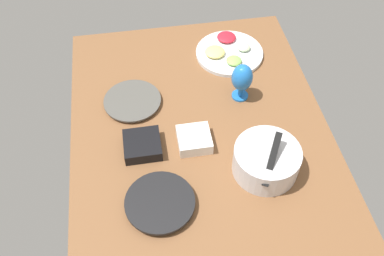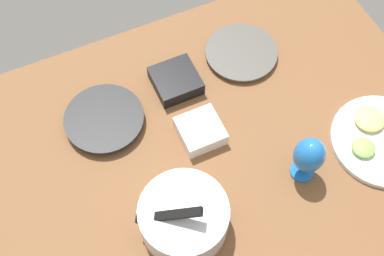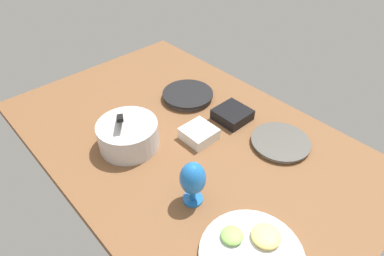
{
  "view_description": "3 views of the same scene",
  "coord_description": "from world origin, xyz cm",
  "px_view_note": "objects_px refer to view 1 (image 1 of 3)",
  "views": [
    {
      "loc": [
        94.31,
        -20.86,
        132.28
      ],
      "look_at": [
        -8.05,
        -4.0,
        5.51
      ],
      "focal_mm": 39.34,
      "sensor_mm": 36.0,
      "label": 1
    },
    {
      "loc": [
        28.2,
        62.18,
        134.47
      ],
      "look_at": [
        -1.98,
        -4.16,
        5.51
      ],
      "focal_mm": 46.46,
      "sensor_mm": 36.0,
      "label": 2
    },
    {
      "loc": [
        -79.26,
        68.62,
        92.95
      ],
      "look_at": [
        -2.53,
        -1.66,
        5.51
      ],
      "focal_mm": 30.69,
      "sensor_mm": 36.0,
      "label": 3
    }
  ],
  "objects_px": {
    "hurricane_glass_blue": "(242,79)",
    "square_bowl_black": "(142,145)",
    "dinner_plate_right": "(160,203)",
    "square_bowl_white": "(194,139)",
    "mixing_bowl": "(266,160)",
    "fruit_platter": "(229,52)",
    "dinner_plate_left": "(133,101)"
  },
  "relations": [
    {
      "from": "dinner_plate_right",
      "to": "hurricane_glass_blue",
      "type": "bearing_deg",
      "value": 139.68
    },
    {
      "from": "mixing_bowl",
      "to": "fruit_platter",
      "type": "height_order",
      "value": "mixing_bowl"
    },
    {
      "from": "dinner_plate_left",
      "to": "square_bowl_white",
      "type": "distance_m",
      "value": 0.34
    },
    {
      "from": "dinner_plate_right",
      "to": "square_bowl_black",
      "type": "bearing_deg",
      "value": -171.6
    },
    {
      "from": "mixing_bowl",
      "to": "hurricane_glass_blue",
      "type": "distance_m",
      "value": 0.39
    },
    {
      "from": "fruit_platter",
      "to": "hurricane_glass_blue",
      "type": "xyz_separation_m",
      "value": [
        0.28,
        -0.01,
        0.09
      ]
    },
    {
      "from": "mixing_bowl",
      "to": "square_bowl_white",
      "type": "distance_m",
      "value": 0.29
    },
    {
      "from": "dinner_plate_left",
      "to": "square_bowl_black",
      "type": "bearing_deg",
      "value": 4.85
    },
    {
      "from": "mixing_bowl",
      "to": "square_bowl_white",
      "type": "xyz_separation_m",
      "value": [
        -0.16,
        -0.24,
        -0.03
      ]
    },
    {
      "from": "square_bowl_white",
      "to": "square_bowl_black",
      "type": "bearing_deg",
      "value": -91.68
    },
    {
      "from": "square_bowl_black",
      "to": "hurricane_glass_blue",
      "type": "bearing_deg",
      "value": 116.02
    },
    {
      "from": "dinner_plate_right",
      "to": "hurricane_glass_blue",
      "type": "xyz_separation_m",
      "value": [
        -0.47,
        0.4,
        0.09
      ]
    },
    {
      "from": "dinner_plate_left",
      "to": "fruit_platter",
      "type": "xyz_separation_m",
      "value": [
        -0.24,
        0.47,
        0.0
      ]
    },
    {
      "from": "dinner_plate_left",
      "to": "fruit_platter",
      "type": "height_order",
      "value": "fruit_platter"
    },
    {
      "from": "square_bowl_white",
      "to": "fruit_platter",
      "type": "bearing_deg",
      "value": 153.46
    },
    {
      "from": "fruit_platter",
      "to": "dinner_plate_left",
      "type": "bearing_deg",
      "value": -62.82
    },
    {
      "from": "dinner_plate_right",
      "to": "square_bowl_white",
      "type": "xyz_separation_m",
      "value": [
        -0.25,
        0.16,
        0.01
      ]
    },
    {
      "from": "dinner_plate_left",
      "to": "dinner_plate_right",
      "type": "xyz_separation_m",
      "value": [
        0.51,
        0.06,
        0.01
      ]
    },
    {
      "from": "dinner_plate_left",
      "to": "dinner_plate_right",
      "type": "relative_size",
      "value": 0.98
    },
    {
      "from": "mixing_bowl",
      "to": "square_bowl_black",
      "type": "bearing_deg",
      "value": -110.8
    },
    {
      "from": "hurricane_glass_blue",
      "to": "square_bowl_black",
      "type": "relative_size",
      "value": 1.23
    },
    {
      "from": "dinner_plate_left",
      "to": "mixing_bowl",
      "type": "bearing_deg",
      "value": 47.95
    },
    {
      "from": "dinner_plate_left",
      "to": "square_bowl_black",
      "type": "height_order",
      "value": "square_bowl_black"
    },
    {
      "from": "mixing_bowl",
      "to": "square_bowl_black",
      "type": "xyz_separation_m",
      "value": [
        -0.17,
        -0.44,
        -0.03
      ]
    },
    {
      "from": "mixing_bowl",
      "to": "hurricane_glass_blue",
      "type": "xyz_separation_m",
      "value": [
        -0.38,
        -0.0,
        0.05
      ]
    },
    {
      "from": "dinner_plate_right",
      "to": "square_bowl_white",
      "type": "height_order",
      "value": "square_bowl_white"
    },
    {
      "from": "fruit_platter",
      "to": "square_bowl_black",
      "type": "xyz_separation_m",
      "value": [
        0.49,
        -0.45,
        0.01
      ]
    },
    {
      "from": "hurricane_glass_blue",
      "to": "square_bowl_black",
      "type": "height_order",
      "value": "hurricane_glass_blue"
    },
    {
      "from": "fruit_platter",
      "to": "square_bowl_white",
      "type": "bearing_deg",
      "value": -26.54
    },
    {
      "from": "dinner_plate_right",
      "to": "square_bowl_black",
      "type": "height_order",
      "value": "square_bowl_black"
    },
    {
      "from": "dinner_plate_right",
      "to": "square_bowl_white",
      "type": "distance_m",
      "value": 0.3
    },
    {
      "from": "square_bowl_black",
      "to": "dinner_plate_right",
      "type": "bearing_deg",
      "value": 8.4
    }
  ]
}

